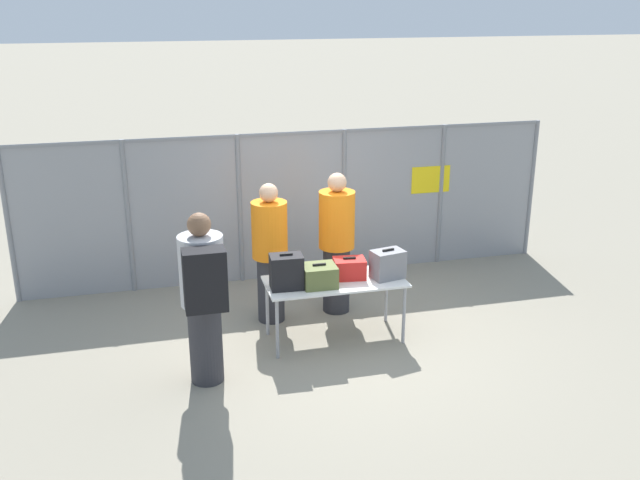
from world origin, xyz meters
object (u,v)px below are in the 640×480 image
at_px(inspection_table, 335,286).
at_px(utility_trailer, 389,212).
at_px(suitcase_olive, 319,276).
at_px(suitcase_red, 349,268).
at_px(suitcase_black, 286,272).
at_px(traveler_hooded, 204,294).
at_px(security_worker_near, 337,241).
at_px(security_worker_far, 270,251).
at_px(suitcase_grey, 388,264).

distance_m(inspection_table, utility_trailer, 4.12).
relative_size(suitcase_olive, utility_trailer, 0.08).
bearing_deg(suitcase_olive, suitcase_red, 20.31).
xyz_separation_m(suitcase_black, suitcase_red, (0.78, 0.12, -0.08)).
bearing_deg(suitcase_red, suitcase_olive, -159.69).
height_order(traveler_hooded, security_worker_near, traveler_hooded).
distance_m(suitcase_olive, security_worker_far, 0.92).
distance_m(security_worker_near, utility_trailer, 3.36).
distance_m(suitcase_grey, security_worker_near, 0.93).
height_order(suitcase_grey, security_worker_near, security_worker_near).
xyz_separation_m(inspection_table, utility_trailer, (1.97, 3.61, -0.30)).
bearing_deg(security_worker_far, utility_trailer, -145.09).
bearing_deg(suitcase_black, suitcase_grey, 0.45).
distance_m(suitcase_black, utility_trailer, 4.52).
relative_size(suitcase_olive, security_worker_far, 0.22).
relative_size(suitcase_black, traveler_hooded, 0.22).
height_order(suitcase_red, suitcase_grey, suitcase_grey).
distance_m(suitcase_black, suitcase_red, 0.79).
height_order(traveler_hooded, utility_trailer, traveler_hooded).
bearing_deg(inspection_table, suitcase_grey, -5.69).
distance_m(suitcase_olive, traveler_hooded, 1.48).
bearing_deg(traveler_hooded, utility_trailer, 38.35).
height_order(suitcase_red, security_worker_far, security_worker_far).
bearing_deg(inspection_table, security_worker_far, 131.59).
height_order(suitcase_black, suitcase_olive, suitcase_black).
xyz_separation_m(inspection_table, suitcase_black, (-0.59, -0.07, 0.26)).
height_order(suitcase_black, security_worker_near, security_worker_near).
bearing_deg(suitcase_olive, security_worker_near, 62.82).
bearing_deg(suitcase_grey, utility_trailer, 69.92).
distance_m(traveler_hooded, utility_trailer, 5.58).
relative_size(suitcase_red, traveler_hooded, 0.21).
xyz_separation_m(suitcase_olive, suitcase_grey, (0.84, 0.04, 0.04)).
xyz_separation_m(suitcase_red, security_worker_near, (0.05, 0.74, 0.08)).
xyz_separation_m(suitcase_red, security_worker_far, (-0.82, 0.66, 0.05)).
distance_m(suitcase_black, traveler_hooded, 1.15).
bearing_deg(suitcase_red, suitcase_black, -171.31).
bearing_deg(suitcase_black, suitcase_red, 8.69).
xyz_separation_m(suitcase_black, utility_trailer, (2.56, 3.68, -0.56)).
bearing_deg(utility_trailer, suitcase_black, -124.77).
xyz_separation_m(suitcase_black, security_worker_near, (0.83, 0.86, 0.00)).
bearing_deg(security_worker_far, suitcase_grey, 135.12).
distance_m(inspection_table, suitcase_grey, 0.67).
distance_m(inspection_table, security_worker_far, 0.98).
height_order(security_worker_far, utility_trailer, security_worker_far).
height_order(security_worker_near, security_worker_far, security_worker_near).
relative_size(suitcase_grey, traveler_hooded, 0.22).
height_order(suitcase_olive, traveler_hooded, traveler_hooded).
xyz_separation_m(suitcase_black, traveler_hooded, (-0.98, -0.59, 0.08)).
bearing_deg(inspection_table, suitcase_black, -173.07).
xyz_separation_m(inspection_table, security_worker_near, (0.24, 0.78, 0.26)).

